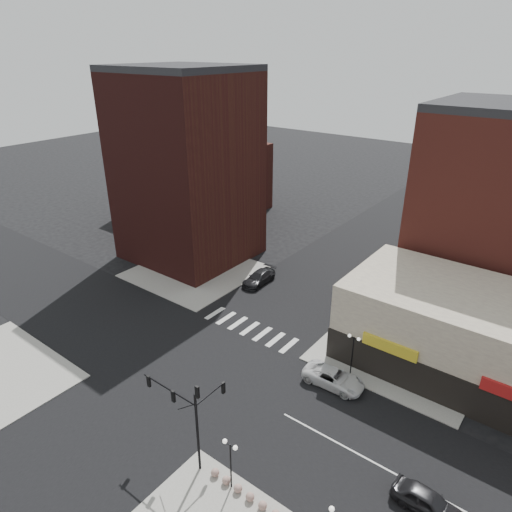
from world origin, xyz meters
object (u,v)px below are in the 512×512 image
Objects in this scene: street_lamp_se_a at (230,454)px; dark_sedan_east at (428,502)px; dark_sedan_north at (259,278)px; white_suv at (334,378)px; traffic_signal at (190,408)px; street_lamp_ne at (353,345)px.

street_lamp_se_a is 13.29m from dark_sedan_east.
dark_sedan_east reaches higher than dark_sedan_north.
white_suv is 1.18× the size of dark_sedan_east.
traffic_signal is 16.88m from dark_sedan_east.
traffic_signal reaches higher than street_lamp_ne.
street_lamp_ne is 14.21m from dark_sedan_east.
dark_sedan_north is (-12.85, 24.94, -4.17)m from traffic_signal.
dark_sedan_east is (15.07, 6.37, -4.16)m from traffic_signal.
street_lamp_se_a and street_lamp_ne have the same top height.
street_lamp_se_a is 16.03m from street_lamp_ne.
dark_sedan_north is (-27.92, 18.58, -0.02)m from dark_sedan_east.
white_suv is 13.01m from dark_sedan_east.
street_lamp_ne is 3.44m from white_suv.
traffic_signal is at bearing 159.83° from white_suv.
dark_sedan_east is 33.53m from dark_sedan_north.
traffic_signal is 4.12m from street_lamp_se_a.
traffic_signal is 1.87× the size of street_lamp_se_a.
traffic_signal is at bearing 177.43° from street_lamp_se_a.
traffic_signal reaches higher than white_suv.
street_lamp_se_a is 0.74× the size of white_suv.
street_lamp_se_a is 13.95m from white_suv.
dark_sedan_east is at bearing -35.52° from dark_sedan_north.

